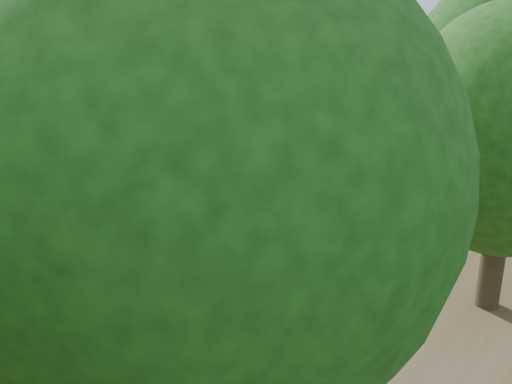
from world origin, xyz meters
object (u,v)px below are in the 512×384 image
Objects in this scene: signal_platform at (137,183)px; signal_farside at (462,143)px; station_building at (244,97)px; lamppost_far at (180,205)px.

signal_platform is 0.92× the size of signal_farside.
station_building reaches higher than signal_platform.
station_building is 2.19× the size of lamppost_far.
signal_farside is at bearing 52.16° from lamppost_far.
signal_platform is at bearing -78.77° from lamppost_far.
station_building is 24.43m from signal_platform.
station_building reaches higher than lamppost_far.
signal_farside is at bearing 60.01° from signal_platform.
signal_farside is (9.74, 12.54, 2.13)m from lamppost_far.
signal_platform is at bearing -62.98° from station_building.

